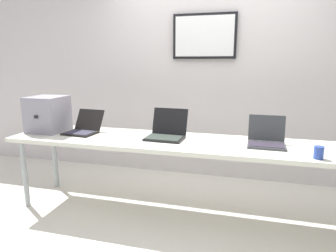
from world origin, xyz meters
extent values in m
cube|color=silver|center=(0.00, 0.00, -0.02)|extent=(8.00, 8.00, 0.04)
cube|color=beige|center=(0.00, 1.13, 1.27)|extent=(8.00, 0.06, 2.54)
cube|color=black|center=(-0.07, 1.08, 1.79)|extent=(0.77, 0.05, 0.53)
cube|color=white|center=(-0.07, 1.06, 1.79)|extent=(0.71, 0.02, 0.47)
cube|color=beige|center=(0.00, 0.00, 0.73)|extent=(3.60, 0.70, 0.04)
cylinder|color=gray|center=(-1.70, -0.25, 0.36)|extent=(0.05, 0.05, 0.71)
cylinder|color=gray|center=(-1.70, 0.25, 0.36)|extent=(0.05, 0.05, 0.71)
cube|color=gray|center=(-1.58, 0.03, 0.94)|extent=(0.35, 0.36, 0.37)
cube|color=black|center=(-1.58, -0.16, 0.94)|extent=(0.04, 0.01, 0.03)
cube|color=black|center=(-1.18, -0.01, 0.76)|extent=(0.33, 0.27, 0.02)
cube|color=#2B2A3A|center=(-1.18, -0.02, 0.78)|extent=(0.30, 0.21, 0.00)
cube|color=black|center=(-1.16, 0.16, 0.88)|extent=(0.32, 0.15, 0.21)
cube|color=black|center=(-1.16, 0.17, 0.87)|extent=(0.29, 0.13, 0.18)
cube|color=black|center=(-0.28, 0.01, 0.76)|extent=(0.37, 0.28, 0.02)
cube|color=#2B332D|center=(-0.28, 0.00, 0.78)|extent=(0.34, 0.23, 0.00)
cube|color=black|center=(-0.27, 0.19, 0.90)|extent=(0.36, 0.11, 0.25)
cube|color=#1D192F|center=(-0.27, 0.19, 0.90)|extent=(0.33, 0.09, 0.22)
cube|color=#3A3C3F|center=(0.66, 0.00, 0.76)|extent=(0.33, 0.25, 0.02)
cube|color=#2D2734|center=(0.66, -0.01, 0.78)|extent=(0.30, 0.20, 0.00)
cube|color=#3A3C3F|center=(0.66, 0.15, 0.89)|extent=(0.32, 0.07, 0.23)
cube|color=#394073|center=(0.66, 0.15, 0.89)|extent=(0.29, 0.05, 0.20)
cylinder|color=#29449D|center=(1.02, -0.25, 0.80)|extent=(0.07, 0.07, 0.10)
camera|label=1|loc=(0.46, -2.61, 1.47)|focal=31.21mm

